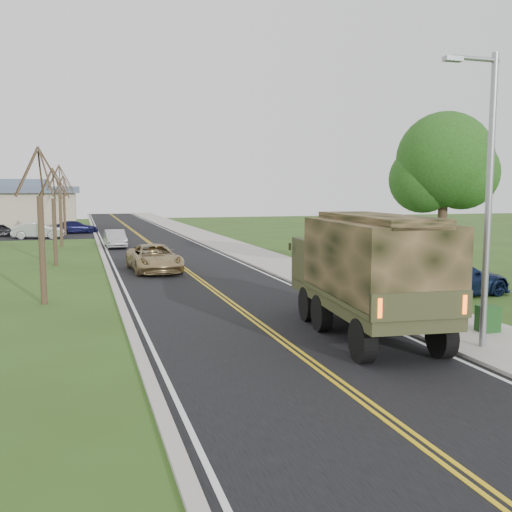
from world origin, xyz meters
name	(u,v)px	position (x,y,z in m)	size (l,w,h in m)	color
ground	(308,360)	(0.00, 0.00, 0.00)	(160.00, 160.00, 0.00)	#2D4617
road	(143,238)	(0.00, 40.00, 0.01)	(8.00, 120.00, 0.01)	black
curb_right	(188,237)	(4.15, 40.00, 0.06)	(0.30, 120.00, 0.12)	#9E998E
sidewalk_right	(206,236)	(5.90, 40.00, 0.05)	(3.20, 120.00, 0.10)	#9E998E
curb_left	(97,239)	(-4.15, 40.00, 0.05)	(0.30, 120.00, 0.10)	#9E998E
street_light	(486,189)	(4.90, -0.50, 4.43)	(1.65, 0.22, 8.00)	gray
leafy_tree	(444,167)	(11.00, 10.01, 5.49)	(4.83, 4.50, 8.10)	#38281C
bare_tree_a	(41,237)	(-7.00, 10.00, 2.63)	(1.93, 2.26, 6.08)	#38281C
bare_tree_b	(54,224)	(-7.00, 22.00, 2.48)	(1.83, 2.14, 5.73)	#38281C
bare_tree_c	(61,212)	(-7.00, 34.00, 2.78)	(2.04, 2.39, 6.42)	#38281C
bare_tree_d	(64,210)	(-7.00, 46.00, 2.55)	(1.88, 2.20, 5.91)	#38281C
military_truck	(367,267)	(2.60, 1.80, 2.13)	(3.31, 7.66, 3.71)	black
suv_champagne	(154,258)	(-1.76, 17.73, 0.74)	(2.46, 5.34, 1.49)	tan
sedan_silver	(115,239)	(-3.00, 31.95, 0.69)	(1.46, 4.18, 1.38)	#BBBBC0
pickup_navy	(453,278)	(9.33, 6.77, 0.75)	(2.10, 5.18, 1.50)	#0F1B39
utility_box_near	(488,319)	(6.30, 0.88, 0.50)	(0.60, 0.50, 0.80)	#184418
lot_car_dark	(1,230)	(-12.88, 45.96, 0.65)	(1.53, 3.81, 1.30)	black
lot_car_silver	(38,230)	(-9.29, 42.75, 0.75)	(1.59, 4.56, 1.50)	silver
lot_car_navy	(76,227)	(-6.01, 48.31, 0.65)	(1.83, 4.49, 1.30)	#0E0F35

